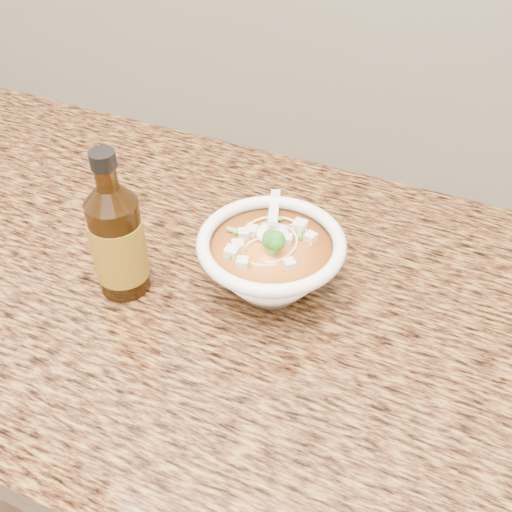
% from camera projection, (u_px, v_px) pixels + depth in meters
% --- Properties ---
extents(cabinet, '(4.00, 0.65, 0.86)m').
position_uv_depth(cabinet, '(217.00, 466.00, 1.14)').
color(cabinet, black).
rests_on(cabinet, ground).
extents(counter_slab, '(4.00, 0.68, 0.04)m').
position_uv_depth(counter_slab, '(203.00, 285.00, 0.85)').
color(counter_slab, olive).
rests_on(counter_slab, cabinet).
extents(soup_bowl, '(0.18, 0.20, 0.10)m').
position_uv_depth(soup_bowl, '(271.00, 263.00, 0.78)').
color(soup_bowl, white).
rests_on(soup_bowl, counter_slab).
extents(hot_sauce_bottle, '(0.08, 0.08, 0.20)m').
position_uv_depth(hot_sauce_bottle, '(118.00, 240.00, 0.77)').
color(hot_sauce_bottle, '#3A1F07').
rests_on(hot_sauce_bottle, counter_slab).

